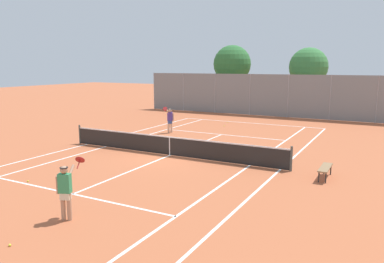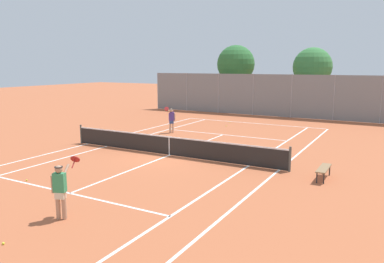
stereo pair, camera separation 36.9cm
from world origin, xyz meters
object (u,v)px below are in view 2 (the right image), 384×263
at_px(player_far_left, 171,119).
at_px(loose_tennis_ball_2, 27,180).
at_px(tennis_net, 169,145).
at_px(loose_tennis_ball_0, 3,243).
at_px(loose_tennis_ball_3, 230,122).
at_px(tree_behind_right, 312,68).
at_px(player_near_side, 60,188).
at_px(courtside_bench, 324,169).
at_px(tree_behind_left, 236,65).
at_px(loose_tennis_ball_1, 226,126).

relative_size(player_far_left, loose_tennis_ball_2, 26.88).
xyz_separation_m(tennis_net, loose_tennis_ball_0, (1.46, -9.91, -0.48)).
height_order(tennis_net, loose_tennis_ball_0, tennis_net).
bearing_deg(loose_tennis_ball_0, loose_tennis_ball_3, 98.29).
bearing_deg(tree_behind_right, player_near_side, -92.12).
relative_size(player_near_side, player_far_left, 1.00).
height_order(courtside_bench, tree_behind_right, tree_behind_right).
bearing_deg(tree_behind_right, player_far_left, -111.39).
distance_m(loose_tennis_ball_3, tree_behind_left, 9.74).
xyz_separation_m(tennis_net, loose_tennis_ball_2, (-2.53, -6.21, -0.48)).
bearing_deg(loose_tennis_ball_0, player_far_left, 107.15).
height_order(loose_tennis_ball_1, tree_behind_left, tree_behind_left).
distance_m(loose_tennis_ball_1, loose_tennis_ball_2, 15.80).
bearing_deg(tree_behind_right, courtside_bench, -76.63).
height_order(player_near_side, loose_tennis_ball_2, player_near_side).
bearing_deg(player_near_side, courtside_bench, 52.51).
bearing_deg(player_far_left, loose_tennis_ball_3, 74.37).
bearing_deg(loose_tennis_ball_0, tree_behind_right, 87.98).
xyz_separation_m(loose_tennis_ball_0, tree_behind_right, (1.06, 29.95, 4.13)).
relative_size(loose_tennis_ball_3, tree_behind_right, 0.01).
bearing_deg(player_far_left, tennis_net, -58.71).
distance_m(player_near_side, loose_tennis_ball_1, 17.82).
distance_m(player_far_left, loose_tennis_ball_1, 4.76).
bearing_deg(tree_behind_right, loose_tennis_ball_1, -109.41).
bearing_deg(loose_tennis_ball_0, tree_behind_left, 101.71).
relative_size(tennis_net, player_near_side, 6.76).
bearing_deg(loose_tennis_ball_0, player_near_side, 89.42).
height_order(loose_tennis_ball_0, loose_tennis_ball_1, same).
bearing_deg(tree_behind_right, loose_tennis_ball_3, -114.95).
xyz_separation_m(tennis_net, player_near_side, (1.48, -8.07, 0.42)).
distance_m(loose_tennis_ball_1, loose_tennis_ball_3, 1.69).
xyz_separation_m(player_far_left, tree_behind_left, (-1.36, 14.00, 3.49)).
relative_size(loose_tennis_ball_1, loose_tennis_ball_3, 1.00).
xyz_separation_m(tree_behind_left, tree_behind_right, (7.12, 0.71, -0.25)).
height_order(loose_tennis_ball_1, loose_tennis_ball_2, same).
bearing_deg(tennis_net, courtside_bench, -2.99).
xyz_separation_m(loose_tennis_ball_3, tree_behind_left, (-2.99, 8.17, 4.38)).
relative_size(tennis_net, player_far_left, 6.76).
xyz_separation_m(player_near_side, courtside_bench, (5.89, 7.68, -0.52)).
distance_m(player_far_left, tree_behind_left, 14.49).
height_order(loose_tennis_ball_3, courtside_bench, courtside_bench).
height_order(tree_behind_left, tree_behind_right, tree_behind_left).
distance_m(tennis_net, loose_tennis_ball_1, 9.62).
relative_size(player_far_left, loose_tennis_ball_0, 26.88).
xyz_separation_m(loose_tennis_ball_1, loose_tennis_ball_3, (-0.43, 1.63, 0.00)).
bearing_deg(player_far_left, tree_behind_left, 95.54).
bearing_deg(tennis_net, loose_tennis_ball_3, 98.21).
height_order(player_near_side, player_far_left, same).
relative_size(loose_tennis_ball_0, tree_behind_left, 0.01).
bearing_deg(loose_tennis_ball_1, loose_tennis_ball_0, -82.25).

